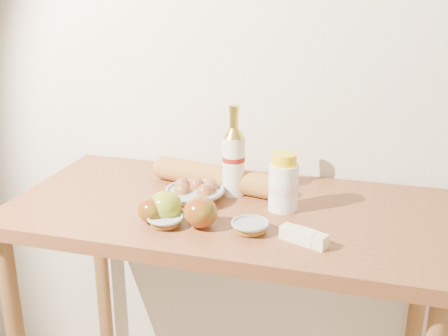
{
  "coord_description": "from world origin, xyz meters",
  "views": [
    {
      "loc": [
        0.39,
        -0.19,
        1.51
      ],
      "look_at": [
        0.0,
        1.15,
        1.02
      ],
      "focal_mm": 45.0,
      "sensor_mm": 36.0,
      "label": 1
    }
  ],
  "objects": [
    {
      "name": "baguette",
      "position": [
        -0.07,
        1.3,
        0.94
      ],
      "size": [
        0.43,
        0.15,
        0.07
      ],
      "rotation": [
        0.0,
        0.0,
        -0.2
      ],
      "color": "#BE833A",
      "rests_on": "table"
    },
    {
      "name": "back_wall",
      "position": [
        0.0,
        1.51,
        1.3
      ],
      "size": [
        3.5,
        0.02,
        2.6
      ],
      "primitive_type": "cube",
      "color": "beige",
      "rests_on": "ground"
    },
    {
      "name": "syrup_bowl",
      "position": [
        0.1,
        1.04,
        0.91
      ],
      "size": [
        0.11,
        0.11,
        0.03
      ],
      "rotation": [
        0.0,
        0.0,
        0.16
      ],
      "color": "gray",
      "rests_on": "table"
    },
    {
      "name": "apple_yellowgreen",
      "position": [
        -0.13,
        1.04,
        0.94
      ],
      "size": [
        0.1,
        0.1,
        0.08
      ],
      "rotation": [
        0.0,
        0.0,
        0.2
      ],
      "color": "#A49120",
      "rests_on": "table"
    },
    {
      "name": "sugar_bowl",
      "position": [
        -0.11,
        1.01,
        0.91
      ],
      "size": [
        0.12,
        0.12,
        0.03
      ],
      "rotation": [
        0.0,
        0.0,
        0.37
      ],
      "color": "#95A39E",
      "rests_on": "table"
    },
    {
      "name": "egg_bowl",
      "position": [
        -0.1,
        1.19,
        0.92
      ],
      "size": [
        0.19,
        0.19,
        0.06
      ],
      "rotation": [
        0.0,
        0.0,
        0.14
      ],
      "color": "gray",
      "rests_on": "table"
    },
    {
      "name": "table",
      "position": [
        0.0,
        1.18,
        0.78
      ],
      "size": [
        1.2,
        0.6,
        0.9
      ],
      "color": "brown",
      "rests_on": "ground"
    },
    {
      "name": "butter_stick",
      "position": [
        0.24,
        1.01,
        0.92
      ],
      "size": [
        0.12,
        0.07,
        0.03
      ],
      "rotation": [
        0.0,
        0.0,
        -0.38
      ],
      "color": "beige",
      "rests_on": "table"
    },
    {
      "name": "apple_redgreen_right",
      "position": [
        -0.03,
        1.03,
        0.94
      ],
      "size": [
        0.11,
        0.11,
        0.08
      ],
      "rotation": [
        0.0,
        0.0,
        -0.39
      ],
      "color": "maroon",
      "rests_on": "table"
    },
    {
      "name": "apple_redgreen_front",
      "position": [
        -0.15,
        1.02,
        0.93
      ],
      "size": [
        0.08,
        0.08,
        0.07
      ],
      "rotation": [
        0.0,
        0.0,
        -0.14
      ],
      "color": "maroon",
      "rests_on": "table"
    },
    {
      "name": "bourbon_bottle",
      "position": [
        -0.0,
        1.27,
        1.01
      ],
      "size": [
        0.07,
        0.07,
        0.26
      ],
      "rotation": [
        0.0,
        0.0,
        0.02
      ],
      "color": "beige",
      "rests_on": "table"
    },
    {
      "name": "cream_bottle",
      "position": [
        0.15,
        1.2,
        0.97
      ],
      "size": [
        0.08,
        0.08,
        0.16
      ],
      "rotation": [
        0.0,
        0.0,
        0.02
      ],
      "color": "white",
      "rests_on": "table"
    }
  ]
}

